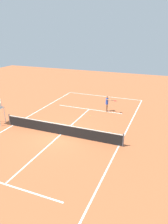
{
  "coord_description": "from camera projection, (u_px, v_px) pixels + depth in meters",
  "views": [
    {
      "loc": [
        -7.83,
        14.05,
        8.06
      ],
      "look_at": [
        -0.6,
        -3.71,
        0.8
      ],
      "focal_mm": 34.12,
      "sensor_mm": 36.0,
      "label": 1
    }
  ],
  "objects": [
    {
      "name": "court_lines",
      "position": [
        61.0,
        134.0,
        17.79
      ],
      "size": [
        10.01,
        24.4,
        0.01
      ],
      "color": "white",
      "rests_on": "ground"
    },
    {
      "name": "ground_plane",
      "position": [
        61.0,
        134.0,
        17.79
      ],
      "size": [
        60.0,
        60.0,
        0.0
      ],
      "primitive_type": "plane",
      "color": "#AD5933"
    },
    {
      "name": "tennis_net",
      "position": [
        61.0,
        129.0,
        17.61
      ],
      "size": [
        10.61,
        0.1,
        1.07
      ],
      "color": "#4C4C51",
      "rests_on": "ground"
    },
    {
      "name": "tennis_ball",
      "position": [
        90.0,
        116.0,
        21.65
      ],
      "size": [
        0.07,
        0.07,
        0.07
      ],
      "primitive_type": "sphere",
      "color": "#CCE033",
      "rests_on": "ground"
    },
    {
      "name": "player_serving",
      "position": [
        107.0,
        102.0,
        22.54
      ],
      "size": [
        1.28,
        0.71,
        1.77
      ],
      "rotation": [
        0.0,
        0.0,
        1.43
      ],
      "color": "#9E704C",
      "rests_on": "ground"
    }
  ]
}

